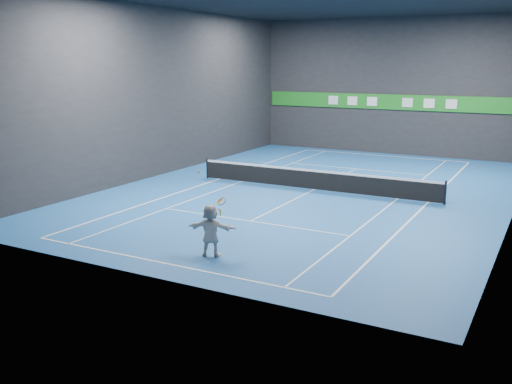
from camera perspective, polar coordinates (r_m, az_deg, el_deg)
The scene contains 18 objects.
ground at distance 28.04m, azimuth 5.79°, elevation 0.22°, with size 26.00×26.00×0.00m, color #1B5398.
wall_back at distance 39.73m, azimuth 13.33°, elevation 10.20°, with size 18.00×0.10×9.00m, color #232325.
wall_front at distance 16.22m, azimuth -12.03°, elevation 6.90°, with size 18.00×0.10×9.00m, color #232325.
wall_left at distance 31.95m, azimuth -9.30°, elevation 9.81°, with size 0.10×26.00×9.00m, color #232325.
baseline_near at distance 18.06m, azimuth -9.08°, elevation -7.05°, with size 10.98×0.08×0.01m, color white.
baseline_far at distance 39.10m, azimuth 12.56°, elevation 3.57°, with size 10.98×0.08×0.01m, color white.
sideline_doubles_left at distance 30.52m, azimuth -3.76°, elevation 1.29°, with size 0.08×23.78×0.01m, color white.
sideline_doubles_right at distance 26.49m, azimuth 16.81°, elevation -1.02°, with size 0.08×23.78×0.01m, color white.
sideline_singles_left at distance 29.82m, azimuth -1.51°, elevation 1.04°, with size 0.06×23.78×0.01m, color white.
sideline_singles_right at distance 26.78m, azimuth 13.92°, elevation -0.70°, with size 0.06×23.78×0.01m, color white.
service_line_near at distance 22.44m, azimuth -0.55°, elevation -2.92°, with size 8.23×0.06×0.01m, color white.
service_line_far at distance 33.93m, azimuth 9.98°, elevation 2.30°, with size 8.23×0.06×0.01m, color white.
center_service_line at distance 28.04m, azimuth 5.79°, elevation 0.22°, with size 0.06×12.80×0.01m, color white.
player at distance 18.32m, azimuth -4.55°, elevation -3.83°, with size 1.59×0.51×1.71m, color silver.
tennis_ball at distance 18.18m, azimuth -5.72°, elevation 2.02°, with size 0.07×0.07×0.07m, color #C2F228.
tennis_net at distance 27.93m, azimuth 5.81°, elevation 1.30°, with size 12.50×0.10×1.07m.
sponsor_banner at distance 39.72m, azimuth 13.23°, elevation 8.76°, with size 17.64×0.11×1.00m.
tennis_racket at distance 17.92m, azimuth -3.48°, elevation -1.13°, with size 0.46×0.31×0.65m.
Camera 1 is at (10.46, -25.29, 6.10)m, focal length 40.00 mm.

